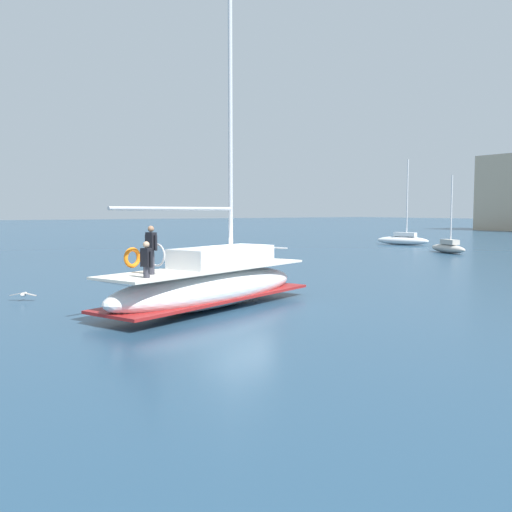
{
  "coord_description": "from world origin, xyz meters",
  "views": [
    {
      "loc": [
        18.25,
        -11.49,
        3.54
      ],
      "look_at": [
        0.31,
        0.51,
        1.8
      ],
      "focal_mm": 39.84,
      "sensor_mm": 36.0,
      "label": 1
    }
  ],
  "objects_px": {
    "main_sailboat": "(212,283)",
    "mooring_buoy": "(177,283)",
    "moored_catamaran": "(448,247)",
    "seagull": "(23,294)",
    "moored_sloop_far": "(403,239)"
  },
  "relations": [
    {
      "from": "moored_catamaran",
      "to": "seagull",
      "type": "height_order",
      "value": "moored_catamaran"
    },
    {
      "from": "main_sailboat",
      "to": "mooring_buoy",
      "type": "height_order",
      "value": "main_sailboat"
    },
    {
      "from": "main_sailboat",
      "to": "moored_sloop_far",
      "type": "height_order",
      "value": "main_sailboat"
    },
    {
      "from": "main_sailboat",
      "to": "moored_catamaran",
      "type": "bearing_deg",
      "value": 112.62
    },
    {
      "from": "main_sailboat",
      "to": "mooring_buoy",
      "type": "relative_size",
      "value": 15.77
    },
    {
      "from": "main_sailboat",
      "to": "moored_catamaran",
      "type": "height_order",
      "value": "main_sailboat"
    },
    {
      "from": "moored_sloop_far",
      "to": "moored_catamaran",
      "type": "xyz_separation_m",
      "value": [
        9.58,
        -5.26,
        -0.1
      ]
    },
    {
      "from": "main_sailboat",
      "to": "moored_sloop_far",
      "type": "bearing_deg",
      "value": 122.23
    },
    {
      "from": "seagull",
      "to": "mooring_buoy",
      "type": "bearing_deg",
      "value": 93.53
    },
    {
      "from": "moored_sloop_far",
      "to": "mooring_buoy",
      "type": "xyz_separation_m",
      "value": [
        15.98,
        -33.15,
        -0.44
      ]
    },
    {
      "from": "seagull",
      "to": "mooring_buoy",
      "type": "xyz_separation_m",
      "value": [
        -0.42,
        6.85,
        -0.1
      ]
    },
    {
      "from": "mooring_buoy",
      "to": "moored_sloop_far",
      "type": "bearing_deg",
      "value": 115.74
    },
    {
      "from": "moored_sloop_far",
      "to": "seagull",
      "type": "height_order",
      "value": "moored_sloop_far"
    },
    {
      "from": "main_sailboat",
      "to": "mooring_buoy",
      "type": "distance_m",
      "value": 6.04
    },
    {
      "from": "moored_catamaran",
      "to": "seagull",
      "type": "bearing_deg",
      "value": -78.89
    }
  ]
}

